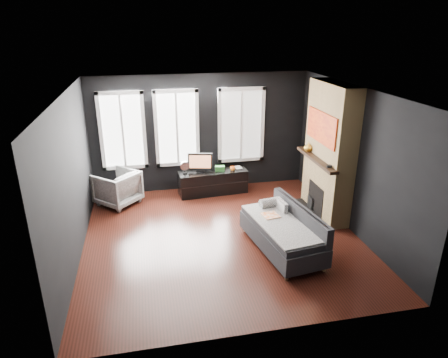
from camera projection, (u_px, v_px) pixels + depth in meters
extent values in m
plane|color=black|center=(222.00, 237.00, 7.45)|extent=(5.00, 5.00, 0.00)
plane|color=white|center=(222.00, 91.00, 6.46)|extent=(5.00, 5.00, 0.00)
cube|color=black|center=(201.00, 133.00, 9.23)|extent=(5.00, 0.02, 2.70)
cube|color=black|center=(71.00, 180.00, 6.49)|extent=(0.02, 5.00, 2.70)
cube|color=black|center=(353.00, 160.00, 7.42)|extent=(0.02, 5.00, 2.70)
cube|color=gray|center=(282.00, 209.00, 7.27)|extent=(0.12, 0.34, 0.33)
imported|color=silver|center=(117.00, 186.00, 8.69)|extent=(1.09, 1.09, 0.82)
imported|color=orange|center=(233.00, 168.00, 9.23)|extent=(0.14, 0.13, 0.12)
imported|color=tan|center=(235.00, 164.00, 9.35)|extent=(0.15, 0.04, 0.21)
cube|color=#2A6C2B|center=(220.00, 168.00, 9.20)|extent=(0.23, 0.16, 0.12)
imported|color=gold|center=(308.00, 147.00, 8.30)|extent=(0.23, 0.24, 0.19)
cylinder|color=black|center=(329.00, 166.00, 7.42)|extent=(0.11, 0.11, 0.04)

